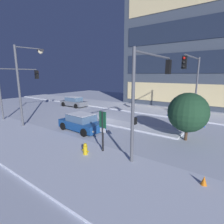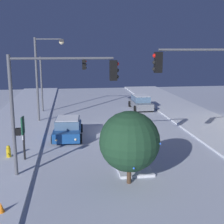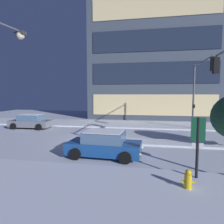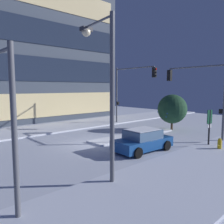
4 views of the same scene
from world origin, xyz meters
The scene contains 10 objects.
ground centered at (0.00, 0.00, 0.00)m, with size 52.00×52.00×0.00m, color silver.
curb_strip_near centered at (0.00, -8.10, 0.07)m, with size 52.00×5.20×0.14m, color silver.
curb_strip_far centered at (0.00, 8.10, 0.07)m, with size 52.00×5.20×0.14m, color silver.
median_strip centered at (4.42, -0.18, 0.07)m, with size 9.00×1.80×0.14m, color silver.
office_tower_main centered at (4.60, 18.33, 15.01)m, with size 18.44×12.11×30.01m.
car_near centered at (1.35, -3.72, 0.71)m, with size 4.39×2.29×1.49m.
car_far centered at (-8.25, 4.00, 0.71)m, with size 4.40×2.02×1.49m.
traffic_light_corner_far_right centered at (8.44, 4.09, 4.57)m, with size 0.32×5.86×6.57m.
fire_hydrant centered at (5.26, -7.18, 0.41)m, with size 0.48×0.26×0.86m.
parking_info_sign centered at (5.80, -6.18, 1.70)m, with size 0.55×0.13×2.67m.
Camera 3 is at (3.67, -14.40, 3.60)m, focal length 30.93 mm.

